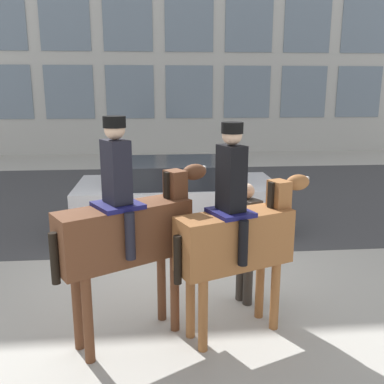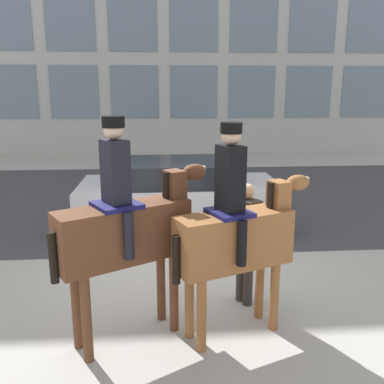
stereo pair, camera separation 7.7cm
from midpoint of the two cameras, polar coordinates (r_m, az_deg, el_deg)
The scene contains 6 objects.
ground_plane at distance 7.21m, azimuth -1.77°, elevation -9.95°, with size 80.00×80.00×0.00m, color #9E9B93.
road_surface at distance 11.71m, azimuth -2.82°, elevation -0.59°, with size 23.76×8.50×0.01m.
mounted_horse_lead at distance 4.85m, azimuth -8.23°, elevation -4.70°, with size 1.78×1.21×2.61m.
mounted_horse_companion at distance 4.96m, azimuth 6.41°, elevation -5.40°, with size 1.73×0.95×2.53m.
pedestrian_bystander at distance 5.77m, azimuth 7.50°, elevation -5.70°, with size 0.76×0.73×1.68m.
street_car_near_lane at distance 8.77m, azimuth -1.56°, elevation -0.23°, with size 4.04×1.97×1.47m.
Camera 2 is at (-0.24, -6.60, 2.89)m, focal length 40.00 mm.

